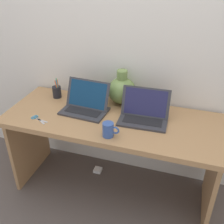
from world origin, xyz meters
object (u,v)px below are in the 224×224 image
object	(u,v)px
laptop_right	(144,112)
pen_cup	(57,92)
laptop_left	(86,103)
coffee_mug	(108,130)
scissors	(37,118)
green_vase	(122,90)
power_brick	(98,170)

from	to	relation	value
laptop_right	pen_cup	bearing A→B (deg)	170.90
laptop_left	coffee_mug	bearing A→B (deg)	-45.28
coffee_mug	pen_cup	xyz separation A→B (m)	(-0.59, 0.40, 0.00)
scissors	laptop_right	bearing A→B (deg)	17.48
green_vase	pen_cup	bearing A→B (deg)	-171.76
laptop_left	scissors	world-z (taller)	laptop_left
scissors	power_brick	world-z (taller)	scissors
coffee_mug	scissors	size ratio (longest dim) A/B	0.78
power_brick	pen_cup	bearing A→B (deg)	176.80
laptop_left	pen_cup	xyz separation A→B (m)	(-0.31, 0.13, -0.01)
coffee_mug	scissors	distance (m)	0.57
green_vase	scissors	xyz separation A→B (m)	(-0.52, -0.44, -0.11)
laptop_left	coffee_mug	size ratio (longest dim) A/B	3.10
laptop_left	pen_cup	distance (m)	0.34
scissors	power_brick	xyz separation A→B (m)	(0.33, 0.34, -0.71)
laptop_left	laptop_right	bearing A→B (deg)	0.39
laptop_right	power_brick	bearing A→B (deg)	166.11
power_brick	coffee_mug	bearing A→B (deg)	-57.98
laptop_left	green_vase	world-z (taller)	green_vase
coffee_mug	power_brick	distance (m)	0.88
laptop_right	pen_cup	distance (m)	0.78
scissors	power_brick	size ratio (longest dim) A/B	2.09
laptop_left	pen_cup	size ratio (longest dim) A/B	2.01
scissors	laptop_left	bearing A→B (deg)	38.23
green_vase	coffee_mug	size ratio (longest dim) A/B	2.40
green_vase	pen_cup	distance (m)	0.55
laptop_right	scissors	distance (m)	0.78
laptop_left	green_vase	bearing A→B (deg)	42.13
laptop_right	scissors	xyz separation A→B (m)	(-0.75, -0.23, -0.06)
coffee_mug	power_brick	size ratio (longest dim) A/B	1.64
scissors	power_brick	distance (m)	0.85
green_vase	scissors	world-z (taller)	green_vase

